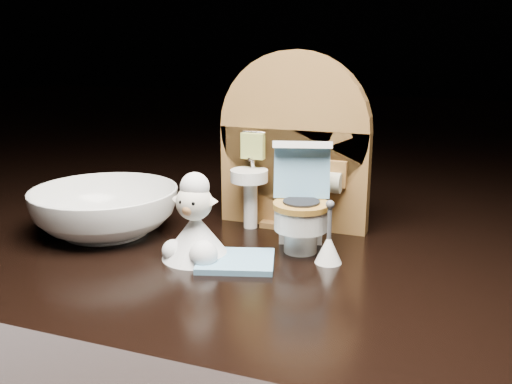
{
  "coord_description": "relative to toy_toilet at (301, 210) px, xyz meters",
  "views": [
    {
      "loc": [
        0.14,
        -0.39,
        0.16
      ],
      "look_at": [
        -0.01,
        -0.0,
        0.05
      ],
      "focal_mm": 40.0,
      "sensor_mm": 36.0,
      "label": 1
    }
  ],
  "objects": [
    {
      "name": "toy_toilet",
      "position": [
        0.0,
        0.0,
        0.0
      ],
      "size": [
        0.05,
        0.06,
        0.09
      ],
      "rotation": [
        0.0,
        0.0,
        0.29
      ],
      "color": "white",
      "rests_on": "ground"
    },
    {
      "name": "plush_lamb",
      "position": [
        -0.07,
        -0.05,
        -0.01
      ],
      "size": [
        0.05,
        0.05,
        0.07
      ],
      "rotation": [
        0.0,
        0.0,
        0.02
      ],
      "color": "silver",
      "rests_on": "ground"
    },
    {
      "name": "toilet_brush",
      "position": [
        0.03,
        -0.02,
        -0.02
      ],
      "size": [
        0.02,
        0.02,
        0.05
      ],
      "color": "white",
      "rests_on": "ground"
    },
    {
      "name": "backdrop_panel",
      "position": [
        -0.02,
        0.05,
        0.03
      ],
      "size": [
        0.13,
        0.05,
        0.15
      ],
      "color": "brown",
      "rests_on": "ground"
    },
    {
      "name": "bath_mat",
      "position": [
        -0.03,
        -0.05,
        -0.03
      ],
      "size": [
        0.07,
        0.06,
        0.0
      ],
      "primitive_type": "cube",
      "rotation": [
        0.0,
        0.0,
        0.3
      ],
      "color": "#649ABE",
      "rests_on": "ground"
    },
    {
      "name": "ceramic_bowl",
      "position": [
        -0.16,
        -0.02,
        -0.01
      ],
      "size": [
        0.15,
        0.15,
        0.04
      ],
      "primitive_type": "imported",
      "rotation": [
        0.0,
        0.0,
        -0.3
      ],
      "color": "white",
      "rests_on": "ground"
    }
  ]
}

